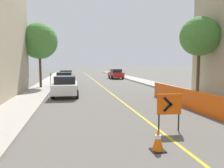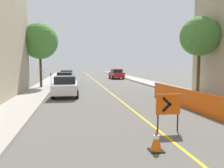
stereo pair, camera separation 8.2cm
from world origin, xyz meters
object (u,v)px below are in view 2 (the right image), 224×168
(parked_car_curb_far, at_px, (67,76))
(street_tree_right_near, at_px, (200,37))
(parked_car_curb_mid, at_px, (65,79))
(parked_car_curb_near, at_px, (66,86))
(traffic_cone_third, at_px, (156,140))
(arrow_barricade_primary, at_px, (168,106))
(street_tree_left_near, at_px, (40,41))
(parked_car_opposite_side, at_px, (116,74))
(parking_meter_far_curb, at_px, (51,77))

(parked_car_curb_far, height_order, street_tree_right_near, street_tree_right_near)
(parked_car_curb_far, bearing_deg, parked_car_curb_mid, -89.76)
(parked_car_curb_near, xyz_separation_m, parked_car_curb_mid, (-0.26, 7.24, 0.00))
(traffic_cone_third, distance_m, parked_car_curb_mid, 18.90)
(arrow_barricade_primary, distance_m, street_tree_left_near, 17.11)
(street_tree_left_near, bearing_deg, street_tree_right_near, -29.99)
(parked_car_curb_near, xyz_separation_m, parked_car_opposite_side, (7.64, 17.87, 0.00))
(traffic_cone_third, height_order, parked_car_opposite_side, parked_car_opposite_side)
(traffic_cone_third, xyz_separation_m, parked_car_curb_near, (-2.97, 11.37, 0.46))
(arrow_barricade_primary, height_order, parked_car_opposite_side, parked_car_opposite_side)
(parking_meter_far_curb, bearing_deg, street_tree_left_near, -133.10)
(parked_car_curb_far, relative_size, street_tree_right_near, 0.72)
(parked_car_opposite_side, distance_m, street_tree_left_near, 16.44)
(arrow_barricade_primary, relative_size, parked_car_curb_mid, 0.33)
(arrow_barricade_primary, distance_m, parked_car_curb_far, 23.39)
(parked_car_curb_far, relative_size, parked_car_opposite_side, 0.99)
(parked_car_curb_near, relative_size, parking_meter_far_curb, 3.19)
(parking_meter_far_curb, height_order, street_tree_right_near, street_tree_right_near)
(parked_car_curb_far, height_order, parked_car_opposite_side, same)
(traffic_cone_third, height_order, parked_car_curb_far, parked_car_curb_far)
(traffic_cone_third, bearing_deg, parked_car_curb_near, 104.61)
(arrow_barricade_primary, height_order, street_tree_right_near, street_tree_right_near)
(traffic_cone_third, relative_size, parked_car_curb_near, 0.16)
(parked_car_curb_far, bearing_deg, traffic_cone_third, -82.15)
(parked_car_curb_near, bearing_deg, street_tree_right_near, -8.03)
(parking_meter_far_curb, bearing_deg, parked_car_curb_mid, 24.80)
(parked_car_curb_far, distance_m, street_tree_left_near, 8.97)
(parked_car_opposite_side, bearing_deg, parking_meter_far_curb, -131.47)
(street_tree_right_near, bearing_deg, parked_car_curb_near, 170.20)
(parked_car_curb_near, relative_size, parked_car_opposite_side, 1.00)
(parked_car_opposite_side, bearing_deg, street_tree_right_near, -84.40)
(parked_car_curb_near, height_order, street_tree_right_near, street_tree_right_near)
(traffic_cone_third, relative_size, arrow_barricade_primary, 0.47)
(parked_car_opposite_side, bearing_deg, parked_car_curb_near, -114.98)
(traffic_cone_third, xyz_separation_m, parking_meter_far_curb, (-4.69, 17.94, 0.79))
(parked_car_curb_near, bearing_deg, arrow_barricade_primary, -65.23)
(parked_car_curb_far, bearing_deg, street_tree_right_near, -54.87)
(traffic_cone_third, distance_m, street_tree_left_near, 18.42)
(street_tree_left_near, bearing_deg, parked_car_curb_far, 72.92)
(parked_car_curb_far, distance_m, parked_car_opposite_side, 9.09)
(street_tree_left_near, xyz_separation_m, street_tree_right_near, (12.80, -7.39, -0.13))
(arrow_barricade_primary, xyz_separation_m, parked_car_curb_far, (-4.34, 22.99, -0.19))
(traffic_cone_third, xyz_separation_m, parked_car_opposite_side, (4.67, 29.24, 0.46))
(parked_car_opposite_side, height_order, street_tree_left_near, street_tree_left_near)
(parking_meter_far_curb, xyz_separation_m, street_tree_right_near, (11.92, -8.33, 3.49))
(parked_car_curb_mid, height_order, parked_car_opposite_side, same)
(arrow_barricade_primary, bearing_deg, street_tree_left_near, 116.91)
(street_tree_right_near, bearing_deg, traffic_cone_third, -126.97)
(street_tree_left_near, bearing_deg, parking_meter_far_curb, 46.90)
(arrow_barricade_primary, distance_m, parked_car_curb_near, 10.50)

